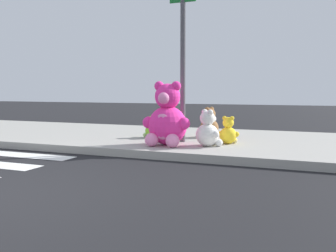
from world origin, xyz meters
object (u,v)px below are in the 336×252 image
plush_brown (208,125)px  plush_tan (170,127)px  plush_pink_large (167,120)px  plush_white (208,131)px  plush_lime (151,129)px  sign_pole (183,60)px  plush_yellow (228,133)px

plush_brown → plush_tan: 0.89m
plush_pink_large → plush_tan: (-0.40, 1.16, -0.27)m
plush_brown → plush_tan: bearing=-153.9°
plush_white → plush_lime: (-1.61, 0.88, -0.09)m
sign_pole → plush_tan: sign_pole is taller
sign_pole → plush_lime: size_ratio=6.55×
plush_brown → plush_white: 1.46m
plush_tan → plush_white: bearing=-40.1°
plush_white → plush_lime: bearing=151.5°
sign_pole → plush_yellow: sign_pole is taller
plush_white → plush_tan: bearing=139.9°
plush_yellow → plush_white: bearing=-119.1°
plush_yellow → plush_tan: bearing=160.8°
plush_pink_large → plush_lime: plush_pink_large is taller
plush_pink_large → plush_lime: (-0.81, 1.03, -0.31)m
plush_pink_large → sign_pole: bearing=78.8°
plush_tan → sign_pole: bearing=-47.9°
sign_pole → plush_lime: sign_pole is taller
sign_pole → plush_yellow: 1.76m
plush_pink_large → plush_brown: (0.40, 1.55, -0.22)m
sign_pole → plush_lime: 1.82m
plush_lime → plush_tan: bearing=18.0°
plush_pink_large → plush_white: 0.84m
plush_yellow → plush_lime: 1.93m
plush_yellow → plush_lime: plush_yellow is taller
plush_brown → plush_white: size_ratio=0.98×
plush_lime → plush_pink_large: bearing=-51.6°
plush_tan → plush_white: (1.20, -1.01, 0.05)m
sign_pole → plush_tan: bearing=132.1°
sign_pole → plush_brown: bearing=73.7°
plush_pink_large → plush_yellow: bearing=31.0°
plush_pink_large → plush_brown: bearing=75.6°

